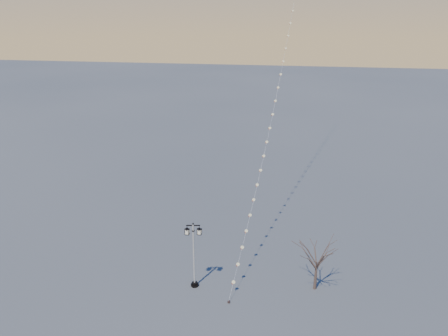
# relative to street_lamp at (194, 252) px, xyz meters

# --- Properties ---
(ground) EXTENTS (300.00, 300.00, 0.00)m
(ground) POSITION_rel_street_lamp_xyz_m (1.96, -0.29, -3.04)
(ground) COLOR #535454
(ground) RESTS_ON ground
(street_lamp) EXTENTS (1.38, 0.64, 5.49)m
(street_lamp) POSITION_rel_street_lamp_xyz_m (0.00, 0.00, 0.00)
(street_lamp) COLOR black
(street_lamp) RESTS_ON ground
(bare_tree) EXTENTS (2.46, 2.46, 4.09)m
(bare_tree) POSITION_rel_street_lamp_xyz_m (9.22, 1.30, -0.20)
(bare_tree) COLOR brown
(bare_tree) RESTS_ON ground
(kite_train) EXTENTS (4.63, 38.84, 32.85)m
(kite_train) POSITION_rel_street_lamp_xyz_m (4.98, 17.54, 13.26)
(kite_train) COLOR #372621
(kite_train) RESTS_ON ground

